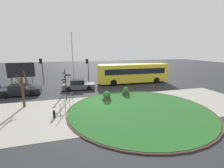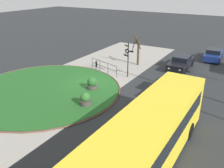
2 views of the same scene
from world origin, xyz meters
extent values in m
plane|color=#282B2D|center=(0.00, 0.00, 0.00)|extent=(120.00, 120.00, 0.00)
cube|color=#9E998E|center=(0.00, -1.62, 0.01)|extent=(32.00, 8.76, 0.02)
cylinder|color=#235B23|center=(3.36, -2.69, 0.05)|extent=(12.89, 12.89, 0.10)
torus|color=brown|center=(3.36, -2.69, 0.06)|extent=(13.20, 13.20, 0.11)
cylinder|color=black|center=(-3.11, 2.05, 1.69)|extent=(0.09, 0.09, 3.37)
sphere|color=black|center=(-3.11, 2.05, 3.42)|extent=(0.10, 0.10, 0.10)
cube|color=#195128|center=(-3.26, 1.76, 3.10)|extent=(0.29, 0.50, 0.15)
cube|color=black|center=(-2.79, 2.02, 2.84)|extent=(0.54, 0.08, 0.15)
cube|color=black|center=(-3.18, 2.31, 2.62)|extent=(0.16, 0.44, 0.15)
cube|color=black|center=(-3.32, 1.78, 2.41)|extent=(0.40, 0.49, 0.15)
cube|color=black|center=(-3.25, 1.72, 2.16)|extent=(0.28, 0.59, 0.15)
cylinder|color=black|center=(-4.12, -2.40, 0.28)|extent=(0.20, 0.20, 0.56)
sphere|color=black|center=(-4.12, -2.40, 0.60)|extent=(0.19, 0.19, 0.19)
cube|color=black|center=(-3.03, -0.71, 1.12)|extent=(1.19, 3.74, 0.03)
cube|color=black|center=(-3.03, -0.71, 0.62)|extent=(1.19, 3.74, 0.03)
cylinder|color=black|center=(-2.45, 1.16, 0.56)|extent=(0.04, 0.04, 1.12)
cylinder|color=black|center=(-2.84, -0.09, 0.56)|extent=(0.04, 0.04, 1.12)
cylinder|color=black|center=(-3.22, -1.33, 0.56)|extent=(0.04, 0.04, 1.12)
cylinder|color=black|center=(-3.61, -2.58, 0.56)|extent=(0.04, 0.04, 1.12)
cube|color=yellow|center=(7.60, 8.67, 1.71)|extent=(11.51, 2.59, 2.88)
cube|color=black|center=(7.62, 9.89, 2.12)|extent=(10.09, 0.19, 0.88)
cube|color=black|center=(7.58, 7.46, 2.12)|extent=(10.09, 0.19, 0.88)
cylinder|color=black|center=(3.95, 9.84, 0.50)|extent=(1.00, 0.32, 1.00)
cylinder|color=black|center=(3.91, 7.63, 0.50)|extent=(1.00, 0.32, 1.00)
cube|color=black|center=(-8.46, 5.75, 0.52)|extent=(4.57, 1.87, 0.70)
cube|color=black|center=(-8.64, 5.75, 1.12)|extent=(1.94, 1.64, 0.49)
cube|color=#EAEACC|center=(-6.16, 6.30, 0.56)|extent=(0.02, 0.20, 0.12)
cube|color=#EAEACC|center=(-6.17, 5.19, 0.56)|extent=(0.02, 0.20, 0.12)
cylinder|color=black|center=(-7.04, 6.60, 0.32)|extent=(0.64, 0.22, 0.64)
cylinder|color=black|center=(-7.05, 4.90, 0.32)|extent=(0.64, 0.22, 0.64)
cylinder|color=black|center=(-9.87, 6.60, 0.32)|extent=(0.64, 0.22, 0.64)
cylinder|color=black|center=(-9.87, 4.91, 0.32)|extent=(0.64, 0.22, 0.64)
cube|color=#474C51|center=(-1.41, 6.76, 0.50)|extent=(4.48, 2.11, 0.64)
cube|color=black|center=(-1.58, 6.77, 1.13)|extent=(1.96, 1.73, 0.61)
cube|color=#EAEACC|center=(0.82, 7.17, 0.53)|extent=(0.03, 0.20, 0.12)
cube|color=#EAEACC|center=(0.75, 6.07, 0.53)|extent=(0.03, 0.20, 0.12)
cylinder|color=black|center=(-0.01, 7.51, 0.32)|extent=(0.65, 0.26, 0.64)
cylinder|color=black|center=(-0.11, 5.84, 0.32)|extent=(0.65, 0.26, 0.64)
cylinder|color=black|center=(-2.71, 7.68, 0.32)|extent=(0.65, 0.26, 0.64)
cylinder|color=black|center=(-2.82, 6.01, 0.32)|extent=(0.65, 0.26, 0.64)
cube|color=navy|center=(-13.69, 8.20, 0.52)|extent=(4.30, 2.06, 0.69)
cube|color=black|center=(-13.52, 8.21, 1.11)|extent=(1.91, 1.69, 0.50)
cube|color=#EAEACC|center=(-15.76, 7.53, 0.56)|extent=(0.03, 0.20, 0.12)
cube|color=#EAEACC|center=(-15.83, 8.61, 0.56)|extent=(0.03, 0.20, 0.12)
cylinder|color=black|center=(-14.94, 7.30, 0.32)|extent=(0.65, 0.26, 0.64)
cylinder|color=black|center=(-15.04, 8.94, 0.32)|extent=(0.65, 0.26, 0.64)
cylinder|color=black|center=(-12.34, 7.46, 0.32)|extent=(0.65, 0.26, 0.64)
cylinder|color=black|center=(-12.44, 9.10, 0.32)|extent=(0.65, 0.26, 0.64)
cylinder|color=#47423D|center=(1.14, 0.77, 0.21)|extent=(0.95, 0.95, 0.42)
sphere|color=#286028|center=(1.14, 0.77, 0.68)|extent=(0.81, 0.81, 0.81)
cylinder|color=#47423D|center=(3.84, 2.10, 0.23)|extent=(0.89, 0.89, 0.46)
sphere|color=#33702D|center=(3.84, 2.10, 0.70)|extent=(0.75, 0.75, 0.75)
cylinder|color=#423323|center=(-7.13, 1.25, 1.48)|extent=(0.24, 0.24, 2.95)
cylinder|color=#423323|center=(-6.76, 1.29, 2.57)|extent=(0.21, 0.84, 1.24)
cylinder|color=#423323|center=(-6.73, 1.20, 2.99)|extent=(0.22, 0.90, 1.32)
cylinder|color=#423323|center=(-7.03, 0.71, 2.22)|extent=(1.17, 0.31, 0.99)
cylinder|color=#423323|center=(-7.37, 1.06, 2.82)|extent=(0.51, 0.61, 0.72)
camera|label=1|loc=(-2.96, -15.63, 5.59)|focal=25.90mm
camera|label=2|loc=(16.48, 12.04, 8.51)|focal=38.07mm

